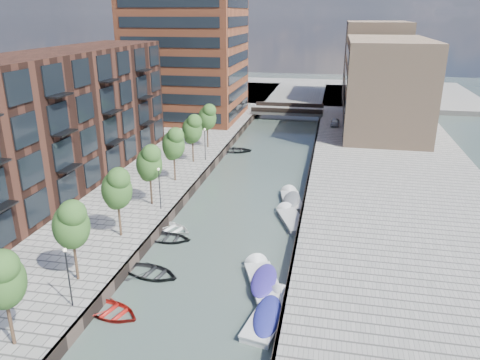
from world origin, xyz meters
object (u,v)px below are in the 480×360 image
(sloop_1, at_px, (168,240))
(sloop_2, at_px, (111,314))
(tree_0, at_px, (2,278))
(bridge, at_px, (288,110))
(tree_6, at_px, (207,116))
(sloop_0, at_px, (152,275))
(motorboat_3, at_px, (262,279))
(tree_5, at_px, (192,128))
(tree_1, at_px, (71,223))
(motorboat_2, at_px, (291,219))
(motorboat_0, at_px, (270,314))
(sloop_3, at_px, (171,230))
(motorboat_4, at_px, (291,200))
(car, at_px, (335,122))
(tree_2, at_px, (117,187))
(tree_4, at_px, (173,143))
(tree_3, at_px, (149,162))
(sloop_4, at_px, (236,152))

(sloop_1, height_order, sloop_2, sloop_2)
(tree_0, height_order, sloop_2, tree_0)
(bridge, xyz_separation_m, tree_6, (-8.50, -26.00, 3.92))
(sloop_1, bearing_deg, sloop_0, -172.45)
(sloop_0, distance_m, motorboat_3, 8.38)
(bridge, xyz_separation_m, tree_5, (-8.50, -33.00, 3.92))
(tree_1, relative_size, motorboat_2, 1.05)
(tree_1, height_order, motorboat_0, tree_1)
(sloop_2, height_order, sloop_3, sloop_2)
(tree_1, relative_size, motorboat_4, 1.06)
(motorboat_0, bearing_deg, sloop_0, 160.74)
(sloop_2, bearing_deg, motorboat_2, -13.64)
(tree_6, bearing_deg, tree_5, -90.00)
(tree_1, relative_size, car, 1.71)
(tree_2, bearing_deg, tree_1, -90.00)
(tree_1, xyz_separation_m, sloop_0, (4.26, 2.98, -5.31))
(tree_4, height_order, sloop_1, tree_4)
(motorboat_4, bearing_deg, tree_1, -123.69)
(tree_0, xyz_separation_m, motorboat_3, (12.60, 10.71, -5.08))
(tree_1, xyz_separation_m, sloop_2, (3.45, -2.10, -5.31))
(tree_0, relative_size, car, 1.71)
(motorboat_4, bearing_deg, tree_6, 130.74)
(tree_3, relative_size, tree_6, 1.00)
(sloop_1, bearing_deg, tree_2, 116.64)
(sloop_4, distance_m, motorboat_0, 38.38)
(tree_1, relative_size, tree_6, 1.00)
(tree_6, distance_m, sloop_2, 37.63)
(car, bearing_deg, tree_5, -124.19)
(tree_4, relative_size, sloop_4, 1.30)
(tree_6, height_order, motorboat_2, tree_6)
(bridge, bearing_deg, car, -46.79)
(sloop_1, bearing_deg, tree_4, 16.24)
(tree_1, relative_size, tree_4, 1.00)
(sloop_3, bearing_deg, tree_2, 161.33)
(tree_5, bearing_deg, sloop_3, -79.87)
(tree_5, xyz_separation_m, motorboat_2, (13.56, -12.93, -5.20))
(sloop_3, height_order, sloop_4, sloop_4)
(bridge, bearing_deg, tree_5, -104.44)
(sloop_0, bearing_deg, sloop_3, 21.23)
(motorboat_3, bearing_deg, tree_3, 140.75)
(tree_6, bearing_deg, sloop_0, -82.43)
(tree_0, height_order, motorboat_4, tree_0)
(tree_5, height_order, sloop_4, tree_5)
(tree_3, xyz_separation_m, sloop_3, (3.10, -3.34, -5.31))
(sloop_2, bearing_deg, tree_5, 23.39)
(sloop_3, distance_m, motorboat_2, 11.35)
(tree_0, bearing_deg, tree_2, 90.00)
(motorboat_0, bearing_deg, tree_2, 151.90)
(sloop_2, bearing_deg, sloop_3, 18.41)
(tree_2, distance_m, tree_4, 14.00)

